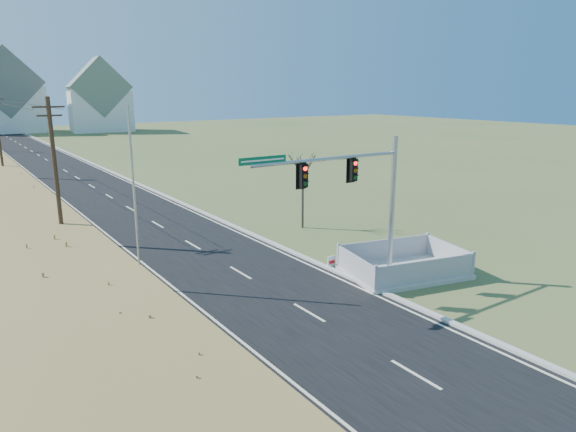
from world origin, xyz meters
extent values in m
plane|color=#4B5D2D|center=(0.00, 0.00, 0.00)|extent=(260.00, 260.00, 0.00)
cube|color=black|center=(0.00, 50.00, 0.03)|extent=(8.00, 180.00, 0.06)
cube|color=#B2AFA8|center=(4.15, 50.00, 0.09)|extent=(0.30, 180.00, 0.18)
cylinder|color=#422D1E|center=(-6.50, 15.00, 4.50)|extent=(0.26, 0.26, 9.00)
cube|color=#422D1E|center=(-6.50, 15.00, 8.40)|extent=(1.80, 0.10, 0.10)
cube|color=#422D1E|center=(-6.50, 15.00, 7.90)|extent=(1.40, 0.10, 0.10)
cube|color=silver|center=(2.00, 112.00, 5.00)|extent=(15.00, 10.00, 10.00)
cube|color=slate|center=(2.00, 112.00, 10.90)|extent=(15.27, 10.20, 15.27)
cube|color=silver|center=(20.00, 104.00, 4.50)|extent=(13.87, 10.31, 9.00)
cube|color=slate|center=(20.00, 104.00, 9.90)|extent=(14.12, 10.51, 13.24)
cylinder|color=#9EA0A5|center=(6.30, -0.51, 0.10)|extent=(0.62, 0.62, 0.21)
cylinder|color=#9EA0A5|center=(6.30, -0.51, 3.60)|extent=(0.27, 0.27, 7.20)
cylinder|color=#9EA0A5|center=(2.19, -0.49, 6.37)|extent=(8.23, 0.21, 0.16)
cube|color=black|center=(3.63, -0.50, 5.75)|extent=(0.34, 0.28, 1.05)
cube|color=black|center=(0.75, -0.48, 5.75)|extent=(0.34, 0.28, 1.05)
cube|color=#055D36|center=(-1.31, -0.47, 6.58)|extent=(2.26, 0.05, 0.31)
cube|color=#B7B5AD|center=(7.00, -0.87, 0.11)|extent=(6.76, 5.34, 0.23)
cube|color=#9D9CA1|center=(6.57, -2.72, 0.80)|extent=(5.56, 1.36, 1.14)
cube|color=#9D9CA1|center=(7.43, 0.98, 0.80)|extent=(5.56, 1.36, 1.14)
cube|color=#9D9CA1|center=(4.23, -0.23, 0.80)|extent=(0.93, 3.71, 1.14)
cube|color=#9D9CA1|center=(9.77, -1.51, 0.80)|extent=(0.93, 3.71, 1.14)
cube|color=white|center=(4.50, 2.00, 0.35)|extent=(0.53, 0.08, 0.65)
cube|color=red|center=(4.50, 1.97, 0.35)|extent=(0.42, 0.04, 0.19)
cylinder|color=#B7B5AD|center=(-5.04, 4.79, 0.09)|extent=(0.39, 0.39, 0.17)
cylinder|color=#9EA0A5|center=(-5.04, 4.79, 4.36)|extent=(0.11, 0.11, 8.73)
cylinder|color=#4C3F33|center=(8.12, 9.62, 1.83)|extent=(0.17, 0.17, 3.66)
camera|label=1|loc=(-12.33, -18.32, 9.41)|focal=32.00mm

